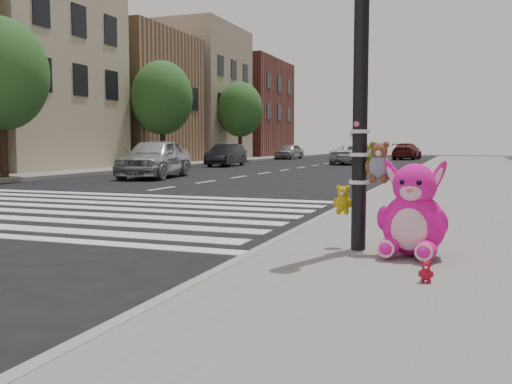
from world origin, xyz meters
The scene contains 19 objects.
ground centered at (0.00, 0.00, 0.00)m, with size 120.00×120.00×0.00m, color black.
sidewalk_far centered at (-13.50, 20.00, 0.07)m, with size 6.00×80.00×0.14m, color slate.
curb_edge centered at (1.55, 10.00, 0.07)m, with size 0.12×80.00×0.15m, color gray.
crosswalk centered at (-4.50, 5.20, 0.01)m, with size 11.00×6.00×0.01m, color silver, non-canonical shape.
bld_far_b centered at (-15.50, 17.00, 5.50)m, with size 6.00×8.00×11.00m, color #C5B297.
bld_far_c centered at (-15.50, 26.00, 4.00)m, with size 6.00×8.00×8.00m, color #9A7252.
bld_far_d centered at (-15.50, 35.00, 5.00)m, with size 6.00×8.00×10.00m, color tan.
bld_far_e centered at (-15.50, 46.00, 4.50)m, with size 6.00×10.00×9.00m, color brown.
signal_pole centered at (2.63, 1.81, 1.81)m, with size 0.68×0.49×4.00m.
tree_far_a centered at (-11.20, 11.00, 3.65)m, with size 3.20×3.20×5.44m.
tree_far_b centered at (-11.20, 22.00, 3.65)m, with size 3.20×3.20×5.44m.
tree_far_c centered at (-11.20, 33.00, 3.65)m, with size 3.20×3.20×5.44m.
pink_bunny centered at (3.20, 1.62, 0.56)m, with size 0.73×0.81×1.03m.
red_teddy centered at (3.40, 0.50, 0.24)m, with size 0.13×0.09×0.19m, color red, non-canonical shape.
car_silver_far centered at (-7.30, 14.47, 0.75)m, with size 1.77×4.41×1.50m, color #B4B4B9.
car_dark_far centered at (-9.01, 25.36, 0.63)m, with size 1.33×3.82×1.26m, color black.
car_white_near centered at (-2.88, 30.75, 0.61)m, with size 2.02×4.39×1.22m, color silver.
car_maroon_near centered at (-0.64, 42.38, 0.65)m, with size 1.82×4.47×1.30m, color #531817.
car_silver_deep centered at (-9.80, 40.37, 0.63)m, with size 1.49×3.71×1.27m, color #A0A1A5.
Camera 1 is at (3.68, -4.44, 1.32)m, focal length 40.00 mm.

